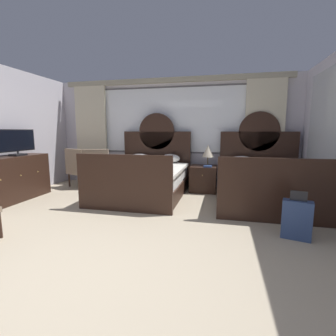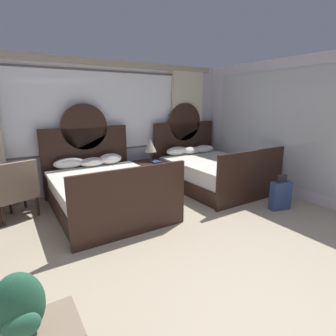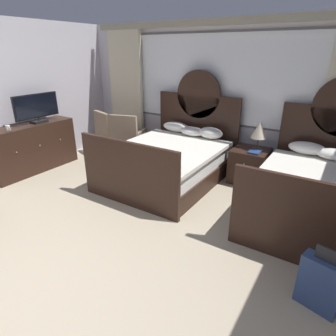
{
  "view_description": "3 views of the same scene",
  "coord_description": "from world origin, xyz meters",
  "px_view_note": "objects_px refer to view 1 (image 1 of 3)",
  "views": [
    {
      "loc": [
        1.3,
        -1.91,
        1.39
      ],
      "look_at": [
        0.39,
        2.08,
        0.77
      ],
      "focal_mm": 26.14,
      "sensor_mm": 36.0,
      "label": 1
    },
    {
      "loc": [
        -1.79,
        -1.27,
        1.87
      ],
      "look_at": [
        0.44,
        2.26,
        0.82
      ],
      "focal_mm": 28.42,
      "sensor_mm": 36.0,
      "label": 2
    },
    {
      "loc": [
        2.17,
        -0.94,
        2.17
      ],
      "look_at": [
        0.27,
        2.02,
        0.71
      ],
      "focal_mm": 30.62,
      "sensor_mm": 36.0,
      "label": 3
    }
  ],
  "objects_px": {
    "nightstand_between_beds": "(203,179)",
    "table_lamp_on_nightstand": "(208,151)",
    "armchair_by_window_centre": "(81,167)",
    "tv_flatscreen": "(17,142)",
    "armchair_by_window_left": "(97,168)",
    "book_on_nightstand": "(208,166)",
    "suitcase_on_floor": "(297,219)",
    "bed_near_window": "(145,178)",
    "dresser_minibar": "(10,179)",
    "bed_near_mirror": "(263,184)"
  },
  "relations": [
    {
      "from": "armchair_by_window_centre",
      "to": "armchair_by_window_left",
      "type": "bearing_deg",
      "value": -0.19
    },
    {
      "from": "bed_near_mirror",
      "to": "armchair_by_window_left",
      "type": "xyz_separation_m",
      "value": [
        -3.81,
        0.44,
        0.12
      ]
    },
    {
      "from": "table_lamp_on_nightstand",
      "to": "suitcase_on_floor",
      "type": "bearing_deg",
      "value": -61.21
    },
    {
      "from": "book_on_nightstand",
      "to": "tv_flatscreen",
      "type": "xyz_separation_m",
      "value": [
        -3.74,
        -1.37,
        0.56
      ]
    },
    {
      "from": "bed_near_window",
      "to": "book_on_nightstand",
      "type": "xyz_separation_m",
      "value": [
        1.32,
        0.54,
        0.23
      ]
    },
    {
      "from": "bed_near_window",
      "to": "suitcase_on_floor",
      "type": "bearing_deg",
      "value": -32.39
    },
    {
      "from": "armchair_by_window_centre",
      "to": "suitcase_on_floor",
      "type": "xyz_separation_m",
      "value": [
        4.43,
        -2.1,
        -0.24
      ]
    },
    {
      "from": "bed_near_mirror",
      "to": "table_lamp_on_nightstand",
      "type": "relative_size",
      "value": 4.5
    },
    {
      "from": "tv_flatscreen",
      "to": "suitcase_on_floor",
      "type": "relative_size",
      "value": 1.4
    },
    {
      "from": "nightstand_between_beds",
      "to": "tv_flatscreen",
      "type": "xyz_separation_m",
      "value": [
        -3.64,
        -1.49,
        0.87
      ]
    },
    {
      "from": "armchair_by_window_centre",
      "to": "nightstand_between_beds",
      "type": "bearing_deg",
      "value": 4.22
    },
    {
      "from": "bed_near_mirror",
      "to": "armchair_by_window_centre",
      "type": "distance_m",
      "value": 4.28
    },
    {
      "from": "nightstand_between_beds",
      "to": "armchair_by_window_left",
      "type": "bearing_deg",
      "value": -175.01
    },
    {
      "from": "table_lamp_on_nightstand",
      "to": "book_on_nightstand",
      "type": "xyz_separation_m",
      "value": [
        0.02,
        -0.17,
        -0.33
      ]
    },
    {
      "from": "book_on_nightstand",
      "to": "dresser_minibar",
      "type": "height_order",
      "value": "dresser_minibar"
    },
    {
      "from": "bed_near_window",
      "to": "tv_flatscreen",
      "type": "bearing_deg",
      "value": -161.05
    },
    {
      "from": "bed_near_window",
      "to": "nightstand_between_beds",
      "type": "height_order",
      "value": "bed_near_window"
    },
    {
      "from": "armchair_by_window_left",
      "to": "tv_flatscreen",
      "type": "bearing_deg",
      "value": -129.76
    },
    {
      "from": "armchair_by_window_left",
      "to": "armchair_by_window_centre",
      "type": "bearing_deg",
      "value": 179.81
    },
    {
      "from": "table_lamp_on_nightstand",
      "to": "book_on_nightstand",
      "type": "relative_size",
      "value": 1.9
    },
    {
      "from": "bed_near_window",
      "to": "armchair_by_window_left",
      "type": "distance_m",
      "value": 1.44
    },
    {
      "from": "bed_near_window",
      "to": "book_on_nightstand",
      "type": "relative_size",
      "value": 8.54
    },
    {
      "from": "dresser_minibar",
      "to": "tv_flatscreen",
      "type": "bearing_deg",
      "value": 82.97
    },
    {
      "from": "book_on_nightstand",
      "to": "dresser_minibar",
      "type": "relative_size",
      "value": 0.16
    },
    {
      "from": "bed_near_mirror",
      "to": "armchair_by_window_centre",
      "type": "xyz_separation_m",
      "value": [
        -4.26,
        0.44,
        0.12
      ]
    },
    {
      "from": "bed_near_mirror",
      "to": "nightstand_between_beds",
      "type": "xyz_separation_m",
      "value": [
        -1.22,
        0.66,
        -0.08
      ]
    },
    {
      "from": "tv_flatscreen",
      "to": "armchair_by_window_centre",
      "type": "xyz_separation_m",
      "value": [
        0.6,
        1.27,
        -0.67
      ]
    },
    {
      "from": "book_on_nightstand",
      "to": "dresser_minibar",
      "type": "distance_m",
      "value": 4.09
    },
    {
      "from": "bed_near_window",
      "to": "nightstand_between_beds",
      "type": "xyz_separation_m",
      "value": [
        1.22,
        0.66,
        -0.08
      ]
    },
    {
      "from": "book_on_nightstand",
      "to": "suitcase_on_floor",
      "type": "xyz_separation_m",
      "value": [
        1.29,
        -2.2,
        -0.35
      ]
    },
    {
      "from": "bed_near_window",
      "to": "armchair_by_window_left",
      "type": "relative_size",
      "value": 2.3
    },
    {
      "from": "nightstand_between_beds",
      "to": "suitcase_on_floor",
      "type": "bearing_deg",
      "value": -59.04
    },
    {
      "from": "bed_near_mirror",
      "to": "suitcase_on_floor",
      "type": "xyz_separation_m",
      "value": [
        0.17,
        -1.66,
        -0.12
      ]
    },
    {
      "from": "bed_near_window",
      "to": "table_lamp_on_nightstand",
      "type": "xyz_separation_m",
      "value": [
        1.31,
        0.72,
        0.56
      ]
    },
    {
      "from": "bed_near_mirror",
      "to": "table_lamp_on_nightstand",
      "type": "xyz_separation_m",
      "value": [
        -1.14,
        0.72,
        0.56
      ]
    },
    {
      "from": "book_on_nightstand",
      "to": "tv_flatscreen",
      "type": "relative_size",
      "value": 0.29
    },
    {
      "from": "table_lamp_on_nightstand",
      "to": "armchair_by_window_centre",
      "type": "distance_m",
      "value": 3.16
    },
    {
      "from": "nightstand_between_beds",
      "to": "table_lamp_on_nightstand",
      "type": "height_order",
      "value": "table_lamp_on_nightstand"
    },
    {
      "from": "suitcase_on_floor",
      "to": "nightstand_between_beds",
      "type": "bearing_deg",
      "value": 120.96
    },
    {
      "from": "nightstand_between_beds",
      "to": "dresser_minibar",
      "type": "distance_m",
      "value": 4.05
    },
    {
      "from": "bed_near_mirror",
      "to": "nightstand_between_beds",
      "type": "bearing_deg",
      "value": 151.63
    },
    {
      "from": "bed_near_window",
      "to": "nightstand_between_beds",
      "type": "distance_m",
      "value": 1.39
    },
    {
      "from": "nightstand_between_beds",
      "to": "dresser_minibar",
      "type": "bearing_deg",
      "value": -154.96
    },
    {
      "from": "nightstand_between_beds",
      "to": "book_on_nightstand",
      "type": "relative_size",
      "value": 2.37
    },
    {
      "from": "tv_flatscreen",
      "to": "suitcase_on_floor",
      "type": "xyz_separation_m",
      "value": [
        5.03,
        -0.83,
        -0.91
      ]
    },
    {
      "from": "nightstand_between_beds",
      "to": "tv_flatscreen",
      "type": "distance_m",
      "value": 4.03
    },
    {
      "from": "dresser_minibar",
      "to": "armchair_by_window_left",
      "type": "xyz_separation_m",
      "value": [
        1.08,
        1.49,
        0.05
      ]
    },
    {
      "from": "nightstand_between_beds",
      "to": "armchair_by_window_left",
      "type": "distance_m",
      "value": 2.6
    },
    {
      "from": "table_lamp_on_nightstand",
      "to": "armchair_by_window_left",
      "type": "relative_size",
      "value": 0.51
    },
    {
      "from": "tv_flatscreen",
      "to": "bed_near_window",
      "type": "bearing_deg",
      "value": 18.95
    }
  ]
}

